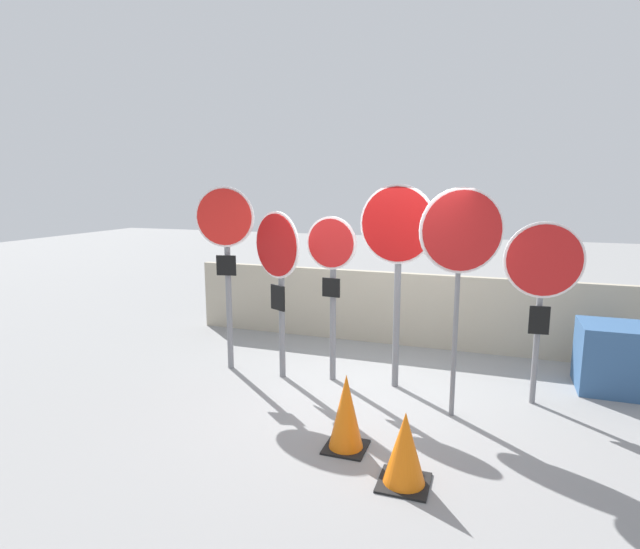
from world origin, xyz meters
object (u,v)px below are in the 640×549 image
(stop_sign_4, at_px, (461,244))
(stop_sign_5, at_px, (543,275))
(traffic_cone_0, at_px, (346,412))
(stop_sign_1, at_px, (278,263))
(storage_crate, at_px, (611,357))
(stop_sign_2, at_px, (332,268))
(stop_sign_3, at_px, (397,244))
(traffic_cone_1, at_px, (405,449))
(stop_sign_0, at_px, (226,241))

(stop_sign_4, relative_size, stop_sign_5, 1.17)
(traffic_cone_0, bearing_deg, stop_sign_4, 47.99)
(stop_sign_1, relative_size, storage_crate, 2.62)
(stop_sign_2, height_order, stop_sign_3, stop_sign_3)
(stop_sign_3, height_order, stop_sign_5, stop_sign_3)
(stop_sign_2, xyz_separation_m, traffic_cone_1, (1.30, -2.01, -1.18))
(stop_sign_1, distance_m, stop_sign_4, 2.35)
(stop_sign_3, bearing_deg, stop_sign_1, -163.59)
(stop_sign_2, xyz_separation_m, stop_sign_3, (0.82, 0.04, 0.33))
(storage_crate, bearing_deg, traffic_cone_0, -137.93)
(stop_sign_5, bearing_deg, stop_sign_1, 177.53)
(stop_sign_1, relative_size, traffic_cone_1, 3.37)
(stop_sign_4, height_order, traffic_cone_0, stop_sign_4)
(stop_sign_0, bearing_deg, storage_crate, -0.20)
(stop_sign_3, distance_m, traffic_cone_1, 2.59)
(stop_sign_3, bearing_deg, stop_sign_4, -27.93)
(stop_sign_5, height_order, traffic_cone_0, stop_sign_5)
(stop_sign_3, xyz_separation_m, traffic_cone_1, (0.48, -2.05, -1.51))
(stop_sign_1, xyz_separation_m, traffic_cone_0, (1.35, -1.47, -1.17))
(stop_sign_0, height_order, stop_sign_5, stop_sign_0)
(stop_sign_1, bearing_deg, stop_sign_3, 34.19)
(traffic_cone_1, bearing_deg, storage_crate, 53.96)
(stop_sign_0, relative_size, stop_sign_2, 1.17)
(stop_sign_2, height_order, storage_crate, stop_sign_2)
(stop_sign_2, bearing_deg, traffic_cone_1, -51.38)
(stop_sign_2, distance_m, traffic_cone_0, 2.07)
(stop_sign_0, bearing_deg, stop_sign_1, -15.60)
(storage_crate, bearing_deg, stop_sign_5, -139.65)
(stop_sign_5, xyz_separation_m, storage_crate, (0.92, 0.78, -1.12))
(stop_sign_1, distance_m, traffic_cone_1, 2.99)
(stop_sign_2, height_order, traffic_cone_0, stop_sign_2)
(traffic_cone_1, bearing_deg, stop_sign_5, 60.85)
(stop_sign_3, relative_size, storage_crate, 3.02)
(stop_sign_0, relative_size, storage_crate, 2.99)
(stop_sign_2, xyz_separation_m, storage_crate, (3.38, 0.85, -1.08))
(stop_sign_1, height_order, stop_sign_2, stop_sign_1)
(stop_sign_1, xyz_separation_m, stop_sign_4, (2.28, -0.44, 0.38))
(stop_sign_2, bearing_deg, stop_sign_3, 8.41)
(stop_sign_0, relative_size, stop_sign_4, 1.00)
(traffic_cone_0, bearing_deg, stop_sign_2, 112.44)
(stop_sign_0, height_order, storage_crate, stop_sign_0)
(stop_sign_4, distance_m, stop_sign_5, 1.13)
(stop_sign_5, relative_size, traffic_cone_1, 3.26)
(stop_sign_3, bearing_deg, traffic_cone_0, -85.32)
(stop_sign_4, relative_size, traffic_cone_0, 3.33)
(stop_sign_2, relative_size, stop_sign_3, 0.84)
(stop_sign_1, bearing_deg, stop_sign_4, 16.87)
(stop_sign_2, bearing_deg, stop_sign_1, -163.30)
(stop_sign_5, xyz_separation_m, traffic_cone_0, (-1.79, -1.67, -1.17))
(stop_sign_1, relative_size, stop_sign_2, 1.03)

